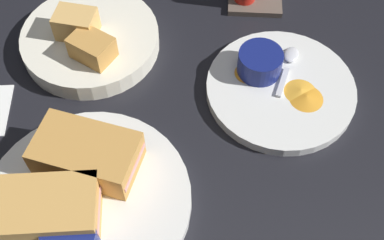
% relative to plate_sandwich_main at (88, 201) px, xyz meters
% --- Properties ---
extents(ground_plane, '(1.10, 1.10, 0.03)m').
position_rel_plate_sandwich_main_xyz_m(ground_plane, '(0.09, 0.09, -0.02)').
color(ground_plane, black).
extents(plate_sandwich_main, '(0.27, 0.27, 0.02)m').
position_rel_plate_sandwich_main_xyz_m(plate_sandwich_main, '(0.00, 0.00, 0.00)').
color(plate_sandwich_main, silver).
rests_on(plate_sandwich_main, ground_plane).
extents(sandwich_half_near, '(0.15, 0.10, 0.05)m').
position_rel_plate_sandwich_main_xyz_m(sandwich_half_near, '(-0.00, 0.05, 0.03)').
color(sandwich_half_near, '#C68C42').
rests_on(sandwich_half_near, plate_sandwich_main).
extents(sandwich_half_far, '(0.14, 0.09, 0.05)m').
position_rel_plate_sandwich_main_xyz_m(sandwich_half_far, '(-0.04, -0.03, 0.03)').
color(sandwich_half_far, tan).
rests_on(sandwich_half_far, plate_sandwich_main).
extents(ramekin_dark_sauce, '(0.06, 0.06, 0.04)m').
position_rel_plate_sandwich_main_xyz_m(ramekin_dark_sauce, '(-0.00, -0.06, 0.03)').
color(ramekin_dark_sauce, navy).
rests_on(ramekin_dark_sauce, plate_sandwich_main).
extents(spoon_by_dark_ramekin, '(0.03, 0.10, 0.01)m').
position_rel_plate_sandwich_main_xyz_m(spoon_by_dark_ramekin, '(0.01, -0.01, 0.01)').
color(spoon_by_dark_ramekin, silver).
rests_on(spoon_by_dark_ramekin, plate_sandwich_main).
extents(plate_chips_companion, '(0.22, 0.22, 0.02)m').
position_rel_plate_sandwich_main_xyz_m(plate_chips_companion, '(0.25, 0.19, 0.00)').
color(plate_chips_companion, silver).
rests_on(plate_chips_companion, ground_plane).
extents(ramekin_light_gravy, '(0.07, 0.07, 0.04)m').
position_rel_plate_sandwich_main_xyz_m(ramekin_light_gravy, '(0.22, 0.22, 0.03)').
color(ramekin_light_gravy, navy).
rests_on(ramekin_light_gravy, plate_chips_companion).
extents(spoon_by_gravy_ramekin, '(0.04, 0.10, 0.01)m').
position_rel_plate_sandwich_main_xyz_m(spoon_by_gravy_ramekin, '(0.27, 0.24, 0.01)').
color(spoon_by_gravy_ramekin, silver).
rests_on(spoon_by_gravy_ramekin, plate_chips_companion).
extents(plantain_chip_scatter, '(0.14, 0.10, 0.01)m').
position_rel_plate_sandwich_main_xyz_m(plantain_chip_scatter, '(0.26, 0.19, 0.01)').
color(plantain_chip_scatter, orange).
rests_on(plantain_chip_scatter, plate_chips_companion).
extents(bread_basket_rear, '(0.21, 0.21, 0.07)m').
position_rel_plate_sandwich_main_xyz_m(bread_basket_rear, '(-0.04, 0.27, 0.01)').
color(bread_basket_rear, silver).
rests_on(bread_basket_rear, ground_plane).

